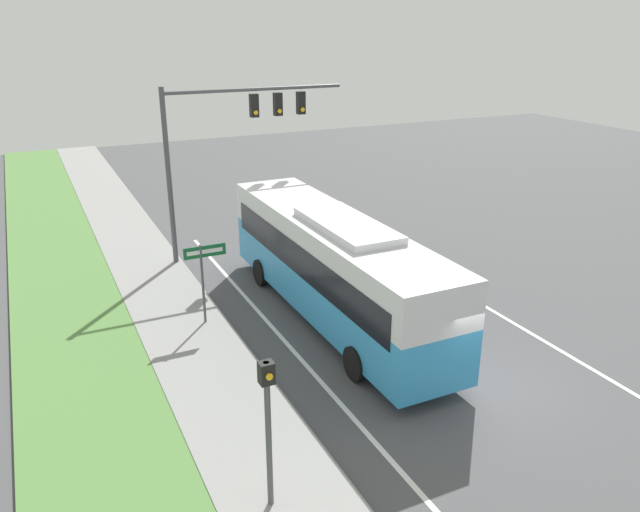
# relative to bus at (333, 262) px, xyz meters

# --- Properties ---
(ground_plane) EXTENTS (80.00, 80.00, 0.00)m
(ground_plane) POSITION_rel_bus_xyz_m (1.53, -5.30, -1.98)
(ground_plane) COLOR #4C4C4F
(sidewalk) EXTENTS (2.80, 80.00, 0.12)m
(sidewalk) POSITION_rel_bus_xyz_m (-4.67, -5.30, -1.92)
(sidewalk) COLOR gray
(sidewalk) RESTS_ON ground_plane
(grass_verge) EXTENTS (3.60, 80.00, 0.10)m
(grass_verge) POSITION_rel_bus_xyz_m (-7.87, -5.30, -1.93)
(grass_verge) COLOR #568442
(grass_verge) RESTS_ON ground_plane
(lane_divider_near) EXTENTS (0.14, 30.00, 0.01)m
(lane_divider_near) POSITION_rel_bus_xyz_m (-2.07, -5.30, -1.98)
(lane_divider_near) COLOR silver
(lane_divider_near) RESTS_ON ground_plane
(lane_divider_far) EXTENTS (0.14, 30.00, 0.01)m
(lane_divider_far) POSITION_rel_bus_xyz_m (5.13, -5.30, -1.98)
(lane_divider_far) COLOR silver
(lane_divider_far) RESTS_ON ground_plane
(bus) EXTENTS (2.59, 11.79, 3.60)m
(bus) POSITION_rel_bus_xyz_m (0.00, 0.00, 0.00)
(bus) COLOR #3393D1
(bus) RESTS_ON ground_plane
(signal_gantry) EXTENTS (7.44, 0.41, 6.98)m
(signal_gantry) POSITION_rel_bus_xyz_m (-1.00, 7.11, 3.18)
(signal_gantry) COLOR #4C4C51
(signal_gantry) RESTS_ON ground_plane
(pedestrian_signal) EXTENTS (0.28, 0.34, 3.36)m
(pedestrian_signal) POSITION_rel_bus_xyz_m (-5.02, -7.16, 0.28)
(pedestrian_signal) COLOR #4C4C51
(pedestrian_signal) RESTS_ON ground_plane
(street_sign) EXTENTS (1.34, 0.08, 2.75)m
(street_sign) POSITION_rel_bus_xyz_m (-3.89, 1.33, -0.06)
(street_sign) COLOR #4C4C51
(street_sign) RESTS_ON ground_plane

